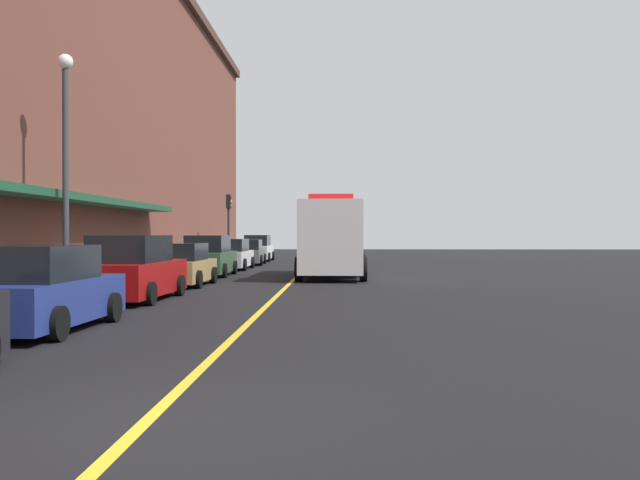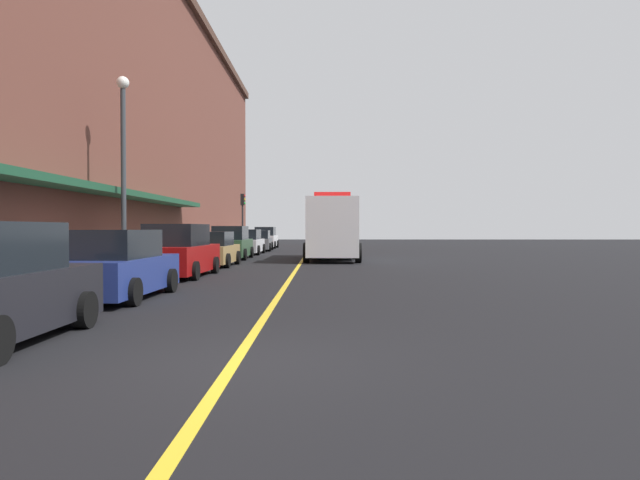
% 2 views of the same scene
% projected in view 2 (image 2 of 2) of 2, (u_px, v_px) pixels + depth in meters
% --- Properties ---
extents(ground_plane, '(112.00, 112.00, 0.00)m').
position_uv_depth(ground_plane, '(303.00, 259.00, 32.58)').
color(ground_plane, black).
extents(sidewalk_left, '(2.40, 70.00, 0.15)m').
position_uv_depth(sidewalk_left, '(193.00, 258.00, 32.62)').
color(sidewalk_left, gray).
rests_on(sidewalk_left, ground).
extents(lane_center_stripe, '(0.16, 70.00, 0.01)m').
position_uv_depth(lane_center_stripe, '(303.00, 259.00, 32.58)').
color(lane_center_stripe, gold).
rests_on(lane_center_stripe, ground).
extents(brick_building_left, '(9.46, 64.00, 16.40)m').
position_uv_depth(brick_building_left, '(90.00, 109.00, 31.48)').
color(brick_building_left, brown).
rests_on(brick_building_left, ground).
extents(parked_car_1, '(2.18, 4.60, 1.69)m').
position_uv_depth(parked_car_1, '(115.00, 266.00, 14.19)').
color(parked_car_1, navy).
rests_on(parked_car_1, ground).
extents(parked_car_2, '(2.22, 4.96, 1.87)m').
position_uv_depth(parked_car_2, '(179.00, 252.00, 20.63)').
color(parked_car_2, maroon).
rests_on(parked_car_2, ground).
extents(parked_car_3, '(2.16, 4.26, 1.57)m').
position_uv_depth(parked_car_3, '(212.00, 250.00, 26.36)').
color(parked_car_3, '#A5844C').
rests_on(parked_car_3, ground).
extents(parked_car_4, '(2.07, 4.78, 1.84)m').
position_uv_depth(parked_car_4, '(231.00, 244.00, 32.45)').
color(parked_car_4, '#2D5133').
rests_on(parked_car_4, ground).
extents(parked_car_5, '(2.10, 4.91, 1.65)m').
position_uv_depth(parked_car_5, '(247.00, 243.00, 38.40)').
color(parked_car_5, silver).
rests_on(parked_car_5, ground).
extents(parked_car_6, '(2.24, 4.92, 1.56)m').
position_uv_depth(parked_car_6, '(258.00, 241.00, 44.32)').
color(parked_car_6, '#595B60').
rests_on(parked_car_6, ground).
extents(parked_car_7, '(2.02, 4.32, 1.83)m').
position_uv_depth(parked_car_7, '(266.00, 238.00, 50.12)').
color(parked_car_7, silver).
rests_on(parked_car_7, ground).
extents(box_truck, '(3.01, 8.51, 3.51)m').
position_uv_depth(box_truck, '(332.00, 229.00, 31.88)').
color(box_truck, silver).
rests_on(box_truck, ground).
extents(parking_meter_1, '(0.14, 0.18, 1.33)m').
position_uv_depth(parking_meter_1, '(245.00, 236.00, 47.64)').
color(parking_meter_1, '#4C4C51').
rests_on(parking_meter_1, sidewalk_left).
extents(parking_meter_2, '(0.14, 0.18, 1.33)m').
position_uv_depth(parking_meter_2, '(155.00, 245.00, 22.39)').
color(parking_meter_2, '#4C4C51').
rests_on(parking_meter_2, sidewalk_left).
extents(street_lamp_left, '(0.44, 0.44, 6.94)m').
position_uv_depth(street_lamp_left, '(123.00, 153.00, 20.56)').
color(street_lamp_left, '#33383D').
rests_on(street_lamp_left, sidewalk_left).
extents(traffic_light_near, '(0.38, 0.36, 4.30)m').
position_uv_depth(traffic_light_near, '(243.00, 210.00, 46.12)').
color(traffic_light_near, '#232326').
rests_on(traffic_light_near, sidewalk_left).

